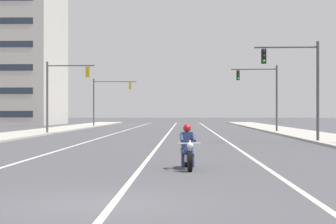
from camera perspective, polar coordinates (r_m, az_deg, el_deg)
The scene contains 11 objects.
ground_plane at distance 12.02m, azimuth -6.79°, elevation -8.85°, with size 400.00×400.00×0.00m, color #47474C.
lane_stripe_center at distance 56.80m, azimuth 0.15°, elevation -1.91°, with size 0.16×100.00×0.01m, color beige.
lane_stripe_left at distance 57.11m, azimuth -4.54°, elevation -1.90°, with size 0.16×100.00×0.01m, color beige.
lane_stripe_right at distance 56.85m, azimuth 4.34°, elevation -1.91°, with size 0.16×100.00×0.01m, color beige.
sidewalk_kerb_right at distance 52.73m, azimuth 12.46°, elevation -1.98°, with size 4.40×110.00×0.14m, color #ADA89E.
sidewalk_kerb_left at distance 53.49m, azimuth -12.91°, elevation -1.95°, with size 4.40×110.00×0.14m, color #ADA89E.
motorcycle_with_rider at distance 19.16m, azimuth 1.91°, elevation -3.81°, with size 0.70×2.19×1.46m.
traffic_signal_near_right at distance 36.93m, azimuth 12.65°, elevation 3.36°, with size 3.95×0.37×6.20m.
traffic_signal_near_left at distance 51.05m, azimuth -10.35°, elevation 2.43°, with size 4.20×0.37×6.20m.
traffic_signal_mid_right at distance 54.94m, azimuth 9.25°, elevation 2.26°, with size 4.25×0.44×6.20m.
traffic_signal_mid_left at distance 76.34m, azimuth -5.99°, elevation 1.67°, with size 5.59×0.59×6.20m.
Camera 1 is at (1.74, -11.75, 1.84)m, focal length 62.92 mm.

